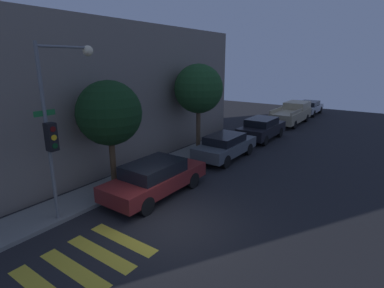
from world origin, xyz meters
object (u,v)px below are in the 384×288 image
at_px(sedan_near_corner, 155,177).
at_px(sedan_tail_of_row, 309,107).
at_px(traffic_light_pole, 58,114).
at_px(pickup_truck, 292,113).
at_px(sedan_far_end, 262,128).
at_px(tree_near_corner, 109,113).
at_px(tree_midblock, 199,89).
at_px(sedan_middle, 225,146).

relative_size(sedan_near_corner, sedan_tail_of_row, 1.03).
height_order(traffic_light_pole, pickup_truck, traffic_light_pole).
distance_m(sedan_far_end, tree_near_corner, 12.04).
bearing_deg(sedan_near_corner, traffic_light_pole, 157.68).
relative_size(sedan_far_end, tree_near_corner, 0.99).
xyz_separation_m(sedan_near_corner, tree_midblock, (5.94, 1.89, 3.02)).
height_order(tree_near_corner, tree_midblock, tree_midblock).
relative_size(traffic_light_pole, sedan_middle, 1.34).
relative_size(sedan_near_corner, sedan_far_end, 1.02).
bearing_deg(sedan_near_corner, tree_midblock, 17.67).
height_order(sedan_far_end, pickup_truck, pickup_truck).
xyz_separation_m(sedan_middle, sedan_tail_of_row, (17.63, 0.00, -0.01)).
relative_size(sedan_near_corner, sedan_middle, 1.06).
distance_m(traffic_light_pole, tree_near_corner, 2.66).
distance_m(sedan_near_corner, tree_midblock, 6.93).
bearing_deg(sedan_middle, tree_near_corner, 163.56).
bearing_deg(traffic_light_pole, pickup_truck, -3.47).
distance_m(sedan_near_corner, tree_near_corner, 3.21).
distance_m(sedan_middle, pickup_truck, 12.05).
bearing_deg(sedan_middle, sedan_near_corner, 180.00).
xyz_separation_m(pickup_truck, tree_midblock, (-11.97, 1.89, 2.89)).
xyz_separation_m(pickup_truck, tree_near_corner, (-18.46, 1.89, 2.40)).
height_order(sedan_far_end, tree_midblock, tree_midblock).
xyz_separation_m(traffic_light_pole, tree_midblock, (9.04, 0.62, 0.08)).
height_order(traffic_light_pole, sedan_tail_of_row, traffic_light_pole).
bearing_deg(tree_near_corner, sedan_middle, -16.44).
xyz_separation_m(sedan_tail_of_row, tree_midblock, (-17.56, 1.89, 3.06)).
bearing_deg(sedan_tail_of_row, sedan_middle, 180.00).
height_order(traffic_light_pole, sedan_middle, traffic_light_pole).
bearing_deg(traffic_light_pole, tree_near_corner, 13.61).
relative_size(sedan_tail_of_row, tree_near_corner, 0.98).
xyz_separation_m(sedan_far_end, tree_midblock, (-5.15, 1.89, 2.99)).
height_order(sedan_near_corner, tree_near_corner, tree_near_corner).
height_order(sedan_middle, sedan_far_end, sedan_far_end).
distance_m(sedan_near_corner, sedan_tail_of_row, 23.49).
xyz_separation_m(tree_near_corner, tree_midblock, (6.49, 0.00, 0.49)).
bearing_deg(tree_near_corner, sedan_far_end, -9.24).
height_order(sedan_near_corner, sedan_far_end, sedan_far_end).
xyz_separation_m(sedan_middle, tree_midblock, (0.08, 1.89, 3.04)).
xyz_separation_m(traffic_light_pole, sedan_near_corner, (3.10, -1.27, -2.94)).
relative_size(sedan_middle, sedan_far_end, 0.97).
bearing_deg(traffic_light_pole, sedan_near_corner, -22.32).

